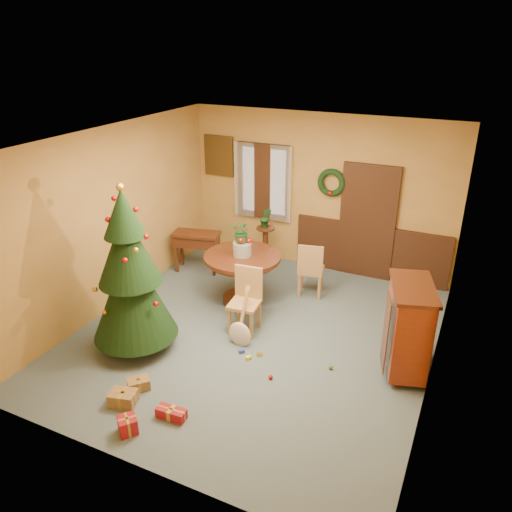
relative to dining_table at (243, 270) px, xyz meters
The scene contains 21 objects.
room_envelope 2.10m from the dining_table, 66.21° to the left, with size 5.50×5.50×5.50m.
dining_table is the anchor object (origin of this frame).
urn 0.37m from the dining_table, ahead, with size 0.30×0.30×0.22m, color slate.
centerpiece_plant 0.67m from the dining_table, ahead, with size 0.34×0.30×0.38m, color #1E4C23.
chair_near 0.82m from the dining_table, 59.60° to the right, with size 0.47×0.47×1.00m.
chair_far 1.17m from the dining_table, 36.28° to the left, with size 0.50×0.50×0.97m.
guitar 1.26m from the dining_table, 65.30° to the right, with size 0.35×0.17×0.83m, color beige, non-canonical shape.
plant_stand 1.29m from the dining_table, 97.20° to the left, with size 0.34×0.34×0.87m.
stand_plant 1.36m from the dining_table, 97.20° to the left, with size 0.21×0.17×0.38m, color #19471E.
christmas_tree 2.05m from the dining_table, 113.77° to the right, with size 1.18×1.18×2.44m.
writing_desk 1.51m from the dining_table, 151.02° to the left, with size 0.93×0.61×0.76m.
sideboard 2.86m from the dining_table, 14.59° to the right, with size 0.78×1.09×1.26m.
gift_a 2.93m from the dining_table, 93.87° to the right, with size 0.37×0.30×0.17m.
gift_b 3.28m from the dining_table, 87.14° to the right, with size 0.28×0.28×0.20m.
gift_c 2.63m from the dining_table, 94.39° to the right, with size 0.32×0.33×0.15m.
gift_d 2.92m from the dining_table, 80.48° to the right, with size 0.37×0.17×0.13m.
toy_a 1.57m from the dining_table, 64.13° to the right, with size 0.08×0.05×0.05m, color #273AAB.
toy_b 2.28m from the dining_table, 31.06° to the right, with size 0.06×0.06×0.06m, color #298624.
toy_c 1.72m from the dining_table, 60.71° to the right, with size 0.08×0.05×0.05m, color yellow.
toy_d 2.17m from the dining_table, 53.40° to the right, with size 0.06×0.06×0.06m, color #B90E0C.
toy_e 1.66m from the dining_table, 54.83° to the right, with size 0.08×0.05×0.05m, color gold.
Camera 1 is at (2.71, -5.72, 4.16)m, focal length 35.00 mm.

